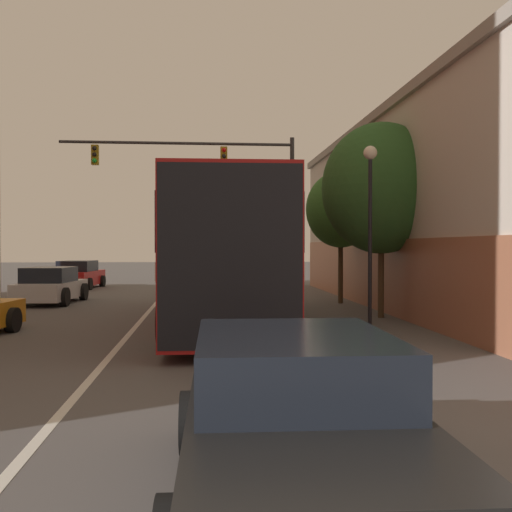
{
  "coord_description": "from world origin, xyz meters",
  "views": [
    {
      "loc": [
        1.8,
        -0.93,
        2.09
      ],
      "look_at": [
        3.04,
        13.57,
        1.86
      ],
      "focal_mm": 42.0,
      "sensor_mm": 36.0,
      "label": 1
    }
  ],
  "objects_px": {
    "parked_car_left_near": "(51,286)",
    "parked_car_left_far": "(79,275)",
    "traffic_signal_gantry": "(223,179)",
    "street_lamp": "(370,217)",
    "bus": "(224,249)",
    "street_tree_near": "(381,188)",
    "hatchback_foreground": "(297,423)",
    "street_tree_far": "(341,210)"
  },
  "relations": [
    {
      "from": "bus",
      "to": "street_lamp",
      "type": "relative_size",
      "value": 2.6
    },
    {
      "from": "street_lamp",
      "to": "parked_car_left_near",
      "type": "bearing_deg",
      "value": 141.32
    },
    {
      "from": "hatchback_foreground",
      "to": "traffic_signal_gantry",
      "type": "relative_size",
      "value": 0.43
    },
    {
      "from": "hatchback_foreground",
      "to": "street_tree_near",
      "type": "xyz_separation_m",
      "value": [
        4.43,
        12.4,
        3.15
      ]
    },
    {
      "from": "hatchback_foreground",
      "to": "traffic_signal_gantry",
      "type": "bearing_deg",
      "value": 0.97
    },
    {
      "from": "bus",
      "to": "street_tree_near",
      "type": "distance_m",
      "value": 5.07
    },
    {
      "from": "street_lamp",
      "to": "parked_car_left_far",
      "type": "bearing_deg",
      "value": 123.36
    },
    {
      "from": "hatchback_foreground",
      "to": "bus",
      "type": "bearing_deg",
      "value": 2.14
    },
    {
      "from": "hatchback_foreground",
      "to": "street_lamp",
      "type": "bearing_deg",
      "value": -17.92
    },
    {
      "from": "bus",
      "to": "street_tree_near",
      "type": "xyz_separation_m",
      "value": [
        4.66,
        0.9,
        1.78
      ]
    },
    {
      "from": "traffic_signal_gantry",
      "to": "street_lamp",
      "type": "bearing_deg",
      "value": -71.21
    },
    {
      "from": "parked_car_left_near",
      "to": "parked_car_left_far",
      "type": "height_order",
      "value": "parked_car_left_far"
    },
    {
      "from": "parked_car_left_near",
      "to": "street_tree_near",
      "type": "xyz_separation_m",
      "value": [
        10.83,
        -5.34,
        3.16
      ]
    },
    {
      "from": "bus",
      "to": "street_tree_near",
      "type": "bearing_deg",
      "value": -78.47
    },
    {
      "from": "hatchback_foreground",
      "to": "parked_car_left_near",
      "type": "bearing_deg",
      "value": 20.81
    },
    {
      "from": "hatchback_foreground",
      "to": "parked_car_left_far",
      "type": "height_order",
      "value": "parked_car_left_far"
    },
    {
      "from": "parked_car_left_far",
      "to": "traffic_signal_gantry",
      "type": "bearing_deg",
      "value": -124.64
    },
    {
      "from": "parked_car_left_near",
      "to": "traffic_signal_gantry",
      "type": "height_order",
      "value": "traffic_signal_gantry"
    },
    {
      "from": "street_lamp",
      "to": "street_tree_far",
      "type": "bearing_deg",
      "value": 83.0
    },
    {
      "from": "parked_car_left_near",
      "to": "street_tree_near",
      "type": "bearing_deg",
      "value": -112.5
    },
    {
      "from": "traffic_signal_gantry",
      "to": "parked_car_left_far",
      "type": "bearing_deg",
      "value": 140.13
    },
    {
      "from": "parked_car_left_near",
      "to": "street_tree_near",
      "type": "relative_size",
      "value": 0.71
    },
    {
      "from": "bus",
      "to": "parked_car_left_far",
      "type": "xyz_separation_m",
      "value": [
        -6.81,
        14.25,
        -1.37
      ]
    },
    {
      "from": "traffic_signal_gantry",
      "to": "street_lamp",
      "type": "xyz_separation_m",
      "value": [
        3.39,
        -9.96,
        -2.01
      ]
    },
    {
      "from": "parked_car_left_near",
      "to": "parked_car_left_far",
      "type": "distance_m",
      "value": 8.03
    },
    {
      "from": "street_lamp",
      "to": "street_tree_far",
      "type": "distance_m",
      "value": 7.05
    },
    {
      "from": "street_lamp",
      "to": "street_tree_near",
      "type": "relative_size",
      "value": 0.81
    },
    {
      "from": "parked_car_left_near",
      "to": "parked_car_left_far",
      "type": "relative_size",
      "value": 1.0
    },
    {
      "from": "street_tree_far",
      "to": "street_lamp",
      "type": "bearing_deg",
      "value": -97.0
    },
    {
      "from": "hatchback_foreground",
      "to": "parked_car_left_near",
      "type": "relative_size",
      "value": 1.02
    },
    {
      "from": "street_lamp",
      "to": "street_tree_near",
      "type": "height_order",
      "value": "street_tree_near"
    },
    {
      "from": "street_lamp",
      "to": "traffic_signal_gantry",
      "type": "bearing_deg",
      "value": 108.79
    },
    {
      "from": "hatchback_foreground",
      "to": "street_tree_near",
      "type": "height_order",
      "value": "street_tree_near"
    },
    {
      "from": "bus",
      "to": "street_tree_far",
      "type": "height_order",
      "value": "street_tree_far"
    },
    {
      "from": "parked_car_left_far",
      "to": "street_tree_near",
      "type": "xyz_separation_m",
      "value": [
        11.47,
        -13.35,
        3.15
      ]
    },
    {
      "from": "parked_car_left_far",
      "to": "street_lamp",
      "type": "xyz_separation_m",
      "value": [
        10.43,
        -15.84,
        2.19
      ]
    },
    {
      "from": "bus",
      "to": "parked_car_left_near",
      "type": "distance_m",
      "value": 8.88
    },
    {
      "from": "bus",
      "to": "parked_car_left_near",
      "type": "bearing_deg",
      "value": 45.3
    },
    {
      "from": "traffic_signal_gantry",
      "to": "street_tree_far",
      "type": "distance_m",
      "value": 5.38
    },
    {
      "from": "street_lamp",
      "to": "street_tree_far",
      "type": "height_order",
      "value": "street_tree_far"
    },
    {
      "from": "hatchback_foreground",
      "to": "parked_car_left_near",
      "type": "height_order",
      "value": "hatchback_foreground"
    },
    {
      "from": "street_tree_far",
      "to": "parked_car_left_near",
      "type": "bearing_deg",
      "value": 175.36
    }
  ]
}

